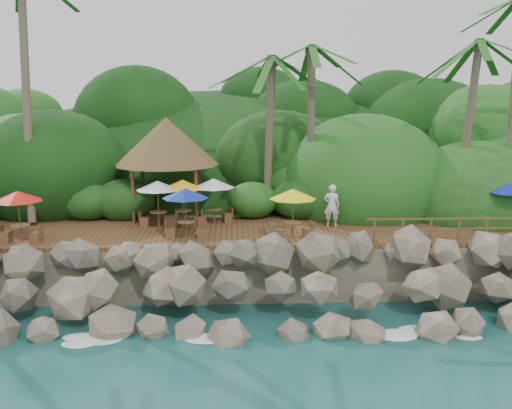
{
  "coord_description": "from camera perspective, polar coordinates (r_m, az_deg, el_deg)",
  "views": [
    {
      "loc": [
        -0.96,
        -17.4,
        8.05
      ],
      "look_at": [
        0.0,
        6.0,
        3.4
      ],
      "focal_mm": 39.95,
      "sensor_mm": 36.0,
      "label": 1
    }
  ],
  "objects": [
    {
      "name": "ground",
      "position": [
        19.19,
        0.76,
        -13.57
      ],
      "size": [
        140.0,
        140.0,
        0.0
      ],
      "primitive_type": "plane",
      "color": "#19514F",
      "rests_on": "ground"
    },
    {
      "name": "land_base",
      "position": [
        34.14,
        -0.69,
        -0.6
      ],
      "size": [
        32.0,
        25.2,
        2.1
      ],
      "primitive_type": "cube",
      "color": "gray",
      "rests_on": "ground"
    },
    {
      "name": "jungle_hill",
      "position": [
        41.69,
        -0.99,
        0.1
      ],
      "size": [
        44.8,
        28.0,
        15.4
      ],
      "primitive_type": "ellipsoid",
      "color": "#143811",
      "rests_on": "ground"
    },
    {
      "name": "seawall",
      "position": [
        20.61,
        0.46,
        -8.33
      ],
      "size": [
        29.0,
        4.0,
        2.3
      ],
      "primitive_type": null,
      "color": "gray",
      "rests_on": "ground"
    },
    {
      "name": "terrace",
      "position": [
        24.14,
        0.0,
        -2.8
      ],
      "size": [
        26.0,
        5.0,
        0.2
      ],
      "primitive_type": "cube",
      "color": "brown",
      "rests_on": "land_base"
    },
    {
      "name": "jungle_foliage",
      "position": [
        33.4,
        -0.63,
        -2.72
      ],
      "size": [
        44.0,
        16.0,
        12.0
      ],
      "primitive_type": null,
      "color": "#143811",
      "rests_on": "ground"
    },
    {
      "name": "foam_line",
      "position": [
        19.45,
        0.71,
        -13.12
      ],
      "size": [
        25.2,
        0.8,
        0.06
      ],
      "color": "white",
      "rests_on": "ground"
    },
    {
      "name": "palms",
      "position": [
        26.22,
        -0.43,
        19.02
      ],
      "size": [
        33.04,
        6.97,
        13.25
      ],
      "color": "brown",
      "rests_on": "ground"
    },
    {
      "name": "palapa",
      "position": [
        26.81,
        -8.94,
        6.26
      ],
      "size": [
        4.84,
        4.84,
        4.6
      ],
      "color": "brown",
      "rests_on": "ground"
    },
    {
      "name": "dining_clusters",
      "position": [
        23.82,
        -0.88,
        1.38
      ],
      "size": [
        25.46,
        5.06,
        2.02
      ],
      "color": "brown",
      "rests_on": "terrace"
    },
    {
      "name": "railing",
      "position": [
        23.36,
        19.65,
        -2.16
      ],
      "size": [
        7.2,
        0.1,
        1.0
      ],
      "color": "brown",
      "rests_on": "terrace"
    },
    {
      "name": "waiter",
      "position": [
        24.73,
        7.6,
        -0.12
      ],
      "size": [
        0.74,
        0.55,
        1.85
      ],
      "primitive_type": "imported",
      "rotation": [
        0.0,
        0.0,
        2.98
      ],
      "color": "silver",
      "rests_on": "terrace"
    }
  ]
}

